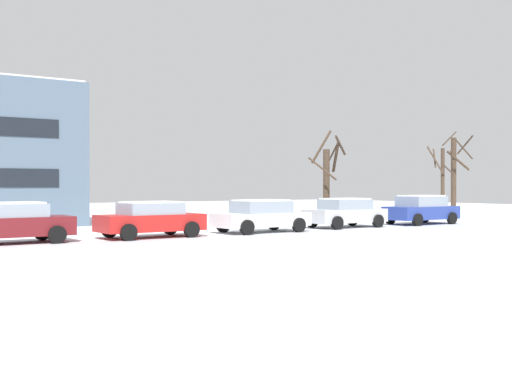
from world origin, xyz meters
The scene contains 8 objects.
parked_car_maroon centered at (2.50, 9.43, 0.75)m, with size 4.24×2.08×1.48m.
parked_car_red centered at (7.73, 9.17, 0.74)m, with size 4.20×2.14×1.44m.
parked_car_white centered at (12.97, 9.08, 0.74)m, with size 4.35×2.17×1.45m.
parked_car_silver centered at (18.21, 9.45, 0.74)m, with size 4.25×2.12×1.45m.
parked_car_blue centered at (23.45, 9.26, 0.79)m, with size 4.32×2.17×1.56m.
tree_far_mid centered at (31.49, 13.59, 2.85)m, with size 2.22×1.84×5.72m.
tree_far_right centered at (30.06, 13.40, 2.51)m, with size 1.66×1.65×4.65m.
tree_far_left centered at (19.53, 12.37, 2.41)m, with size 2.25×1.90×5.13m.
Camera 1 is at (-2.64, -14.03, 2.05)m, focal length 44.41 mm.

